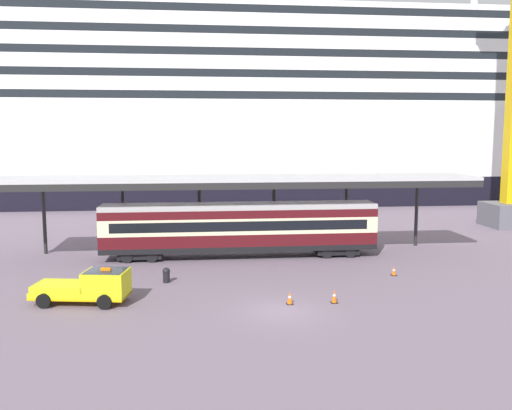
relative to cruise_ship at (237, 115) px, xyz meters
The scene contains 9 objects.
ground_plane 53.98m from the cruise_ship, 91.58° to the right, with size 400.00×400.00×0.00m, color slate.
cruise_ship is the anchor object (origin of this frame).
platform_canopy 39.42m from the cruise_ship, 93.88° to the right, with size 36.17×5.51×6.14m.
train_carriage 40.57m from the cruise_ship, 93.83° to the right, with size 20.65×2.81×4.11m.
service_truck 52.63m from the cruise_ship, 103.22° to the right, with size 5.46×2.90×2.02m.
traffic_cone_near 52.80m from the cruise_ship, 88.12° to the right, with size 0.36×0.36×0.77m.
traffic_cone_mid 47.95m from the cruise_ship, 81.20° to the right, with size 0.36×0.36×0.63m.
traffic_cone_far 52.76m from the cruise_ship, 90.90° to the right, with size 0.36×0.36×0.72m.
quay_bollard 48.19m from the cruise_ship, 99.61° to the right, with size 0.48×0.48×0.96m.
Camera 1 is at (-4.33, -28.03, 9.24)m, focal length 38.86 mm.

